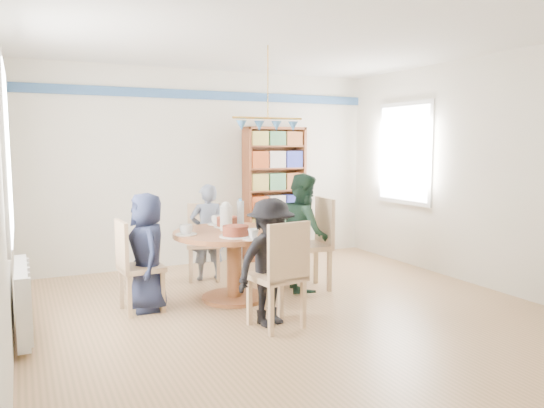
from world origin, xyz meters
TOP-DOWN VIEW (x-y plane):
  - ground at (0.00, 0.00)m, footprint 5.00×5.00m
  - room_shell at (-0.26, 0.87)m, footprint 5.00×5.00m
  - radiator at (-2.42, 0.30)m, footprint 0.12×1.00m
  - dining_table at (-0.34, 0.64)m, footprint 1.30×1.30m
  - chair_left at (-1.41, 0.66)m, footprint 0.44×0.44m
  - chair_right at (0.67, 0.65)m, footprint 0.52×0.52m
  - chair_far at (-0.33, 1.68)m, footprint 0.52×0.52m
  - chair_near at (-0.30, -0.43)m, footprint 0.50×0.50m
  - person_left at (-1.26, 0.67)m, footprint 0.40×0.59m
  - person_right at (0.54, 0.67)m, footprint 0.68×0.78m
  - person_far at (-0.32, 1.58)m, footprint 0.46×0.32m
  - person_near at (-0.33, -0.26)m, footprint 0.86×0.63m
  - bookshelf at (0.97, 2.34)m, footprint 0.92×0.27m
  - tableware at (-0.37, 0.66)m, footprint 1.27×1.27m

SIDE VIEW (x-z plane):
  - ground at x=0.00m, z-range 0.00..0.00m
  - radiator at x=-2.42m, z-range 0.05..0.65m
  - chair_left at x=-1.41m, z-range 0.05..0.98m
  - chair_far at x=-0.33m, z-range 0.05..0.98m
  - chair_near at x=-0.30m, z-range 0.05..1.05m
  - dining_table at x=-0.34m, z-range 0.18..0.93m
  - chair_right at x=0.67m, z-range 0.05..1.11m
  - person_near at x=-0.33m, z-range 0.00..1.19m
  - person_far at x=-0.32m, z-range 0.00..1.19m
  - person_left at x=-1.26m, z-range 0.00..1.20m
  - person_right at x=0.54m, z-range 0.00..1.35m
  - tableware at x=-0.37m, z-range 0.66..0.99m
  - bookshelf at x=0.97m, z-range -0.02..1.91m
  - room_shell at x=-0.26m, z-range -0.85..4.15m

